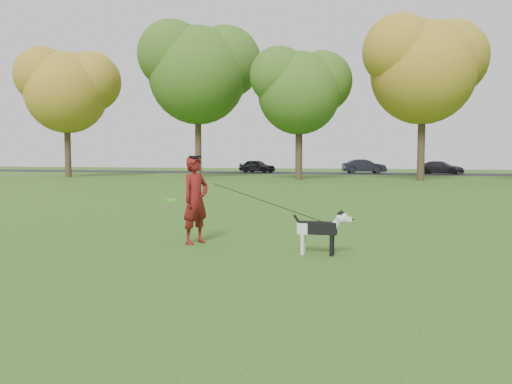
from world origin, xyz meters
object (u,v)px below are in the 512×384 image
(man, at_px, (196,200))
(car_left, at_px, (257,166))
(car_mid, at_px, (364,166))
(car_right, at_px, (441,168))
(dog, at_px, (322,227))

(man, height_order, car_left, man)
(car_mid, relative_size, car_right, 1.00)
(dog, relative_size, car_mid, 0.24)
(car_left, bearing_deg, dog, -145.27)
(dog, bearing_deg, car_mid, 92.54)
(man, distance_m, car_mid, 39.96)
(man, height_order, car_right, man)
(car_right, bearing_deg, dog, -168.32)
(car_left, height_order, car_right, car_left)
(man, bearing_deg, car_mid, 22.68)
(man, bearing_deg, dog, -77.45)
(dog, distance_m, car_mid, 40.45)
(car_left, distance_m, car_mid, 10.51)
(car_left, bearing_deg, car_right, -72.20)
(car_mid, bearing_deg, dog, 166.07)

